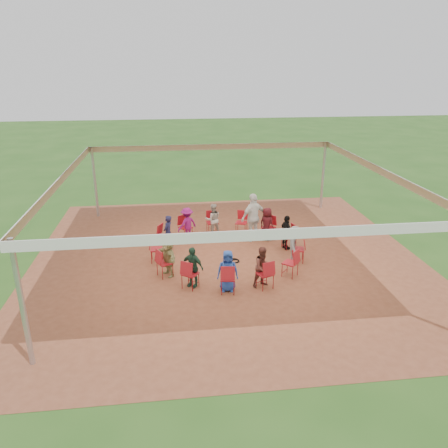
{
  "coord_description": "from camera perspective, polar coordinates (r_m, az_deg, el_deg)",
  "views": [
    {
      "loc": [
        -1.77,
        -13.45,
        6.25
      ],
      "look_at": [
        -0.07,
        0.3,
        1.13
      ],
      "focal_mm": 35.0,
      "sensor_mm": 36.0,
      "label": 1
    }
  ],
  "objects": [
    {
      "name": "chair_5",
      "position": [
        15.67,
        -7.69,
        -1.65
      ],
      "size": [
        0.59,
        0.58,
        0.9
      ],
      "primitive_type": null,
      "rotation": [
        0.0,
        0.0,
        -2.06
      ],
      "color": "#AA1620",
      "rests_on": "ground"
    },
    {
      "name": "chair_3",
      "position": [
        16.89,
        -1.53,
        0.17
      ],
      "size": [
        0.47,
        0.49,
        0.9
      ],
      "primitive_type": null,
      "rotation": [
        0.0,
        0.0,
        -3.02
      ],
      "color": "#AA1620",
      "rests_on": "ground"
    },
    {
      "name": "laptop",
      "position": [
        15.52,
        7.62,
        -1.29
      ],
      "size": [
        0.35,
        0.4,
        0.24
      ],
      "rotation": [
        0.0,
        0.0,
        1.81
      ],
      "color": "#B7B7BC",
      "rests_on": "ground"
    },
    {
      "name": "cable_coil",
      "position": [
        14.69,
        1.38,
        -4.83
      ],
      "size": [
        0.47,
        0.47,
        0.03
      ],
      "rotation": [
        0.0,
        0.0,
        -0.42
      ],
      "color": "black",
      "rests_on": "ground"
    },
    {
      "name": "chair_0",
      "position": [
        15.7,
        8.49,
        -1.66
      ],
      "size": [
        0.53,
        0.51,
        0.9
      ],
      "primitive_type": null,
      "rotation": [
        0.0,
        0.0,
        1.81
      ],
      "color": "#AA1620",
      "rests_on": "ground"
    },
    {
      "name": "dirt_patch",
      "position": [
        14.94,
        0.42,
        -4.45
      ],
      "size": [
        13.0,
        13.0,
        0.0
      ],
      "primitive_type": "plane",
      "color": "brown",
      "rests_on": "ground"
    },
    {
      "name": "ground",
      "position": [
        14.94,
        0.42,
        -4.47
      ],
      "size": [
        80.0,
        80.0,
        0.0
      ],
      "primitive_type": "plane",
      "color": "#285219",
      "rests_on": "ground"
    },
    {
      "name": "tent",
      "position": [
        14.11,
        0.44,
        4.31
      ],
      "size": [
        10.33,
        10.33,
        3.0
      ],
      "color": "#B2B2B7",
      "rests_on": "ground"
    },
    {
      "name": "person_seated_7",
      "position": [
        12.65,
        0.48,
        -6.13
      ],
      "size": [
        0.65,
        0.41,
        1.25
      ],
      "primitive_type": "imported",
      "rotation": [
        0.0,
        0.0,
        -0.12
      ],
      "color": "#2448A4",
      "rests_on": "ground"
    },
    {
      "name": "person_seated_4",
      "position": [
        15.55,
        -7.33,
        -1.1
      ],
      "size": [
        0.48,
        0.54,
        1.25
      ],
      "primitive_type": "imported",
      "rotation": [
        0.0,
        0.0,
        -2.06
      ],
      "color": "#1A1A3B",
      "rests_on": "ground"
    },
    {
      "name": "person_seated_2",
      "position": [
        16.72,
        -1.45,
        0.62
      ],
      "size": [
        0.64,
        0.42,
        1.25
      ],
      "primitive_type": "imported",
      "rotation": [
        0.0,
        0.0,
        -3.02
      ],
      "color": "#B6AFA3",
      "rests_on": "ground"
    },
    {
      "name": "chair_9",
      "position": [
        12.62,
        0.48,
        -7.1
      ],
      "size": [
        0.47,
        0.49,
        0.9
      ],
      "primitive_type": null,
      "rotation": [
        0.0,
        0.0,
        -0.12
      ],
      "color": "#AA1620",
      "rests_on": "ground"
    },
    {
      "name": "person_seated_3",
      "position": [
        16.31,
        -4.83,
        0.03
      ],
      "size": [
        0.89,
        0.78,
        1.25
      ],
      "primitive_type": "imported",
      "rotation": [
        0.0,
        0.0,
        -2.54
      ],
      "color": "#7F1264",
      "rests_on": "ground"
    },
    {
      "name": "person_seated_5",
      "position": [
        13.63,
        -7.34,
        -4.26
      ],
      "size": [
        0.92,
        1.23,
        1.25
      ],
      "primitive_type": "imported",
      "rotation": [
        0.0,
        0.0,
        -1.09
      ],
      "color": "tan",
      "rests_on": "ground"
    },
    {
      "name": "person_seated_1",
      "position": [
        16.33,
        5.61,
        0.02
      ],
      "size": [
        0.66,
        0.68,
        1.25
      ],
      "primitive_type": "imported",
      "rotation": [
        0.0,
        0.0,
        2.29
      ],
      "color": "#441016",
      "rests_on": "ground"
    },
    {
      "name": "standing_person",
      "position": [
        16.1,
        3.86,
        0.86
      ],
      "size": [
        1.2,
        0.97,
        1.82
      ],
      "primitive_type": "imported",
      "rotation": [
        0.0,
        0.0,
        3.62
      ],
      "color": "white",
      "rests_on": "ground"
    },
    {
      "name": "chair_4",
      "position": [
        16.46,
        -5.06,
        -0.45
      ],
      "size": [
        0.6,
        0.6,
        0.9
      ],
      "primitive_type": null,
      "rotation": [
        0.0,
        0.0,
        -2.54
      ],
      "color": "#AA1620",
      "rests_on": "ground"
    },
    {
      "name": "chair_8",
      "position": [
        12.9,
        -4.43,
        -6.52
      ],
      "size": [
        0.6,
        0.6,
        0.9
      ],
      "primitive_type": null,
      "rotation": [
        0.0,
        0.0,
        -0.61
      ],
      "color": "#AA1620",
      "rests_on": "ground"
    },
    {
      "name": "chair_7",
      "position": [
        13.66,
        -7.75,
        -5.06
      ],
      "size": [
        0.58,
        0.58,
        0.9
      ],
      "primitive_type": null,
      "rotation": [
        0.0,
        0.0,
        -1.09
      ],
      "color": "#AA1620",
      "rests_on": "ground"
    },
    {
      "name": "person_seated_0",
      "position": [
        15.58,
        8.14,
        -1.1
      ],
      "size": [
        0.54,
        0.8,
        1.25
      ],
      "primitive_type": "imported",
      "rotation": [
        0.0,
        0.0,
        1.81
      ],
      "color": "black",
      "rests_on": "ground"
    },
    {
      "name": "person_seated_9",
      "position": [
        14.62,
        9.19,
        -2.62
      ],
      "size": [
        0.58,
        0.88,
        1.25
      ],
      "primitive_type": "imported",
      "rotation": [
        0.0,
        0.0,
        1.33
      ],
      "color": "slate",
      "rests_on": "ground"
    },
    {
      "name": "chair_6",
      "position": [
        14.67,
        -8.77,
        -3.28
      ],
      "size": [
        0.44,
        0.42,
        0.9
      ],
      "primitive_type": null,
      "rotation": [
        0.0,
        0.0,
        -1.57
      ],
      "color": "#AA1620",
      "rests_on": "ground"
    },
    {
      "name": "chair_10",
      "position": [
        12.92,
        5.38,
        -6.52
      ],
      "size": [
        0.55,
        0.56,
        0.9
      ],
      "primitive_type": null,
      "rotation": [
        0.0,
        0.0,
        0.36
      ],
      "color": "#AA1620",
      "rests_on": "ground"
    },
    {
      "name": "chair_11",
      "position": [
        13.69,
        8.65,
        -5.06
      ],
      "size": [
        0.61,
        0.61,
        0.9
      ],
      "primitive_type": null,
      "rotation": [
        0.0,
        0.0,
        0.84
      ],
      "color": "#AA1620",
      "rests_on": "ground"
    },
    {
      "name": "person_seated_8",
      "position": [
        12.93,
        5.12,
        -5.6
      ],
      "size": [
        0.69,
        0.54,
        1.25
      ],
      "primitive_type": "imported",
      "rotation": [
        0.0,
        0.0,
        0.36
      ],
      "color": "brown",
      "rests_on": "ground"
    },
    {
      "name": "chair_12",
      "position": [
        14.7,
        9.62,
        -3.28
      ],
      "size": [
        0.53,
        0.51,
        0.9
      ],
      "primitive_type": null,
      "rotation": [
        0.0,
        0.0,
        1.33
      ],
      "color": "#AA1620",
      "rests_on": "ground"
    },
    {
      "name": "chair_1",
      "position": [
        16.48,
        5.84,
        -0.46
      ],
      "size": [
        0.61,
        0.61,
        0.9
      ],
      "primitive_type": null,
      "rotation": [
        0.0,
        0.0,
        2.29
      ],
      "color": "#AA1620",
      "rests_on": "ground"
    },
    {
      "name": "person_seated_6",
      "position": [
        12.91,
        -4.17,
        -5.6
      ],
      "size": [
        0.81,
        0.72,
        1.25
      ],
      "primitive_type": "imported",
      "rotation": [
        0.0,
        0.0,
        -0.61
      ],
      "color": "#214734",
      "rests_on": "ground"
    },
    {
      "name": "chair_2",
      "position": [
        16.9,
        2.3,
        0.17
      ],
      "size": [
        0.55,
        0.56,
        0.9
      ],
      "primitive_type": null,
      "rotation": [
        0.0,
        0.0,
        2.78
      ],
      "color": "#AA1620",
      "rests_on": "ground"
    }
  ]
}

